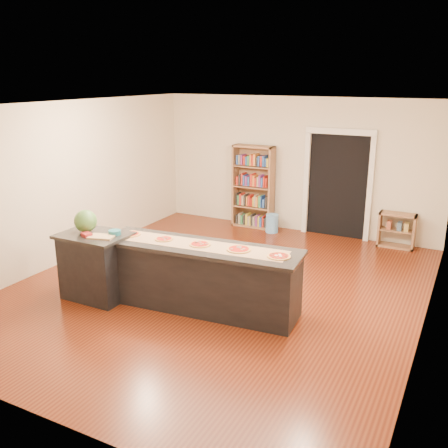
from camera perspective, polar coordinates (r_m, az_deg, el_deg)
The scene contains 17 objects.
room at distance 7.43m, azimuth -0.71°, elevation 2.56°, with size 6.00×7.00×2.80m.
doorway at distance 10.33m, azimuth 12.89°, elevation 5.05°, with size 1.40×0.09×2.21m.
kitchen_island at distance 7.09m, azimuth -2.75°, elevation -6.04°, with size 2.87×0.78×0.95m.
side_counter at distance 7.65m, azimuth -14.41°, elevation -4.61°, with size 1.00×0.73×0.99m.
bookshelf at distance 10.81m, azimuth 3.35°, elevation 4.26°, with size 0.89×0.32×1.78m, color #976C49.
low_shelf at distance 10.16m, azimuth 19.14°, elevation -0.68°, with size 0.68×0.29×0.68m, color #976C49.
waste_bin at distance 10.60m, azimuth 5.51°, elevation 0.08°, with size 0.27×0.27×0.39m, color #66A4E3.
kraft_paper at distance 6.93m, azimuth -2.77°, elevation -2.41°, with size 2.49×0.45×0.00m, color olive.
watermelon at distance 7.58m, azimuth -15.55°, elevation 0.33°, with size 0.33×0.33×0.33m, color #144214.
cutting_board at distance 7.30m, azimuth -13.82°, elevation -1.42°, with size 0.35×0.23×0.02m, color tan.
package_red at distance 7.39m, azimuth -15.43°, elevation -1.18°, with size 0.15×0.11×0.05m, color maroon.
package_teal at distance 7.38m, azimuth -12.38°, elevation -0.95°, with size 0.18×0.18×0.07m, color #195966.
pizza_a at distance 7.48m, azimuth -10.68°, elevation -1.14°, with size 0.33×0.33×0.02m.
pizza_b at distance 7.19m, azimuth -6.87°, elevation -1.71°, with size 0.27×0.27×0.02m.
pizza_c at distance 6.92m, azimuth -2.77°, elevation -2.32°, with size 0.31×0.31×0.02m.
pizza_d at distance 6.73m, azimuth 1.71°, elevation -2.90°, with size 0.32×0.32×0.02m.
pizza_e at distance 6.51m, azimuth 6.28°, elevation -3.66°, with size 0.30×0.30×0.02m.
Camera 1 is at (3.38, -6.36, 3.22)m, focal length 40.00 mm.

